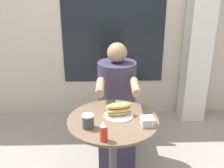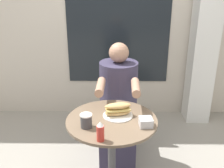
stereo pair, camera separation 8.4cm
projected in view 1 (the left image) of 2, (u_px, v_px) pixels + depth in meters
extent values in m
cube|color=beige|center=(108.00, 6.00, 3.14)|extent=(8.00, 0.08, 2.80)
cube|color=black|center=(114.00, 15.00, 3.14)|extent=(1.26, 0.01, 1.69)
cube|color=silver|center=(200.00, 25.00, 3.06)|extent=(0.28, 0.28, 2.40)
cylinder|color=brown|center=(113.00, 120.00, 1.92)|extent=(0.67, 0.67, 0.02)
cylinder|color=#515156|center=(113.00, 160.00, 2.05)|extent=(0.06, 0.06, 0.70)
cube|color=#333338|center=(116.00, 107.00, 2.76)|extent=(0.39, 0.39, 0.02)
cube|color=#333338|center=(115.00, 82.00, 2.84)|extent=(0.35, 0.04, 0.42)
cylinder|color=#333338|center=(132.00, 134.00, 2.69)|extent=(0.03, 0.03, 0.43)
cylinder|color=#333338|center=(100.00, 134.00, 2.69)|extent=(0.03, 0.03, 0.43)
cylinder|color=#333338|center=(130.00, 118.00, 2.99)|extent=(0.03, 0.03, 0.43)
cylinder|color=#333338|center=(101.00, 118.00, 2.99)|extent=(0.03, 0.03, 0.43)
cube|color=#38334C|center=(117.00, 140.00, 2.57)|extent=(0.35, 0.45, 0.45)
cylinder|color=#38334C|center=(117.00, 90.00, 2.45)|extent=(0.35, 0.35, 0.55)
sphere|color=tan|center=(117.00, 53.00, 2.32)|extent=(0.18, 0.18, 0.18)
cylinder|color=tan|center=(135.00, 87.00, 2.09)|extent=(0.08, 0.28, 0.07)
cylinder|color=tan|center=(100.00, 87.00, 2.09)|extent=(0.08, 0.28, 0.07)
cylinder|color=white|center=(119.00, 115.00, 1.97)|extent=(0.23, 0.23, 0.01)
ellipsoid|color=tan|center=(119.00, 112.00, 1.96)|extent=(0.21, 0.11, 0.04)
cube|color=#D6BC66|center=(119.00, 109.00, 1.95)|extent=(0.19, 0.11, 0.01)
ellipsoid|color=tan|center=(119.00, 106.00, 1.94)|extent=(0.21, 0.11, 0.04)
cylinder|color=#424247|center=(88.00, 122.00, 1.79)|extent=(0.08, 0.08, 0.09)
cylinder|color=white|center=(88.00, 116.00, 1.78)|extent=(0.08, 0.08, 0.01)
cube|color=silver|center=(147.00, 121.00, 1.83)|extent=(0.10, 0.10, 0.06)
cylinder|color=red|center=(104.00, 133.00, 1.64)|extent=(0.05, 0.05, 0.11)
cone|color=white|center=(104.00, 124.00, 1.62)|extent=(0.04, 0.04, 0.03)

